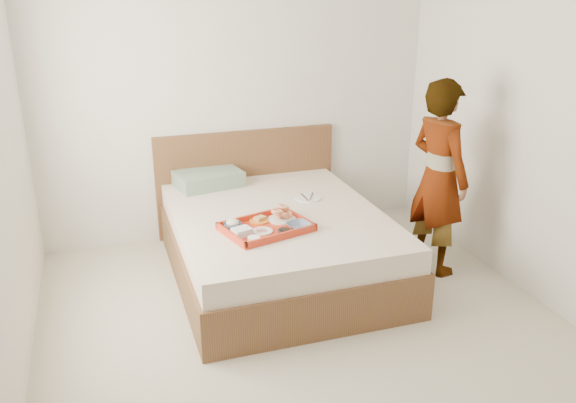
# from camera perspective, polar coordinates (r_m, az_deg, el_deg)

# --- Properties ---
(ground) EXTENTS (3.50, 4.00, 0.01)m
(ground) POSITION_cam_1_polar(r_m,az_deg,el_deg) (3.97, 2.74, -13.41)
(ground) COLOR beige
(ground) RESTS_ON ground
(wall_back) EXTENTS (3.50, 0.01, 2.60)m
(wall_back) POSITION_cam_1_polar(r_m,az_deg,el_deg) (5.28, -4.89, 10.51)
(wall_back) COLOR silver
(wall_back) RESTS_ON ground
(wall_right) EXTENTS (0.01, 4.00, 2.60)m
(wall_right) POSITION_cam_1_polar(r_m,az_deg,el_deg) (4.35, 25.27, 6.47)
(wall_right) COLOR silver
(wall_right) RESTS_ON ground
(bed) EXTENTS (1.65, 2.00, 0.53)m
(bed) POSITION_cam_1_polar(r_m,az_deg,el_deg) (4.68, -0.97, -4.08)
(bed) COLOR brown
(bed) RESTS_ON ground
(headboard) EXTENTS (1.65, 0.06, 0.95)m
(headboard) POSITION_cam_1_polar(r_m,az_deg,el_deg) (5.47, -4.02, 1.96)
(headboard) COLOR brown
(headboard) RESTS_ON ground
(pillow) EXTENTS (0.61, 0.47, 0.13)m
(pillow) POSITION_cam_1_polar(r_m,az_deg,el_deg) (5.19, -7.66, 2.20)
(pillow) COLOR gray
(pillow) RESTS_ON bed
(tray) EXTENTS (0.69, 0.57, 0.05)m
(tray) POSITION_cam_1_polar(r_m,az_deg,el_deg) (4.25, -2.10, -2.44)
(tray) COLOR red
(tray) RESTS_ON bed
(prawn_plate) EXTENTS (0.25, 0.25, 0.01)m
(prawn_plate) POSITION_cam_1_polar(r_m,az_deg,el_deg) (4.39, -0.57, -1.71)
(prawn_plate) COLOR white
(prawn_plate) RESTS_ON tray
(navy_bowl_big) EXTENTS (0.21, 0.21, 0.04)m
(navy_bowl_big) POSITION_cam_1_polar(r_m,az_deg,el_deg) (4.23, 1.03, -2.36)
(navy_bowl_big) COLOR #182A4A
(navy_bowl_big) RESTS_ON tray
(sauce_dish) EXTENTS (0.11, 0.11, 0.03)m
(sauce_dish) POSITION_cam_1_polar(r_m,az_deg,el_deg) (4.15, -0.40, -2.93)
(sauce_dish) COLOR black
(sauce_dish) RESTS_ON tray
(meat_plate) EXTENTS (0.18, 0.18, 0.01)m
(meat_plate) POSITION_cam_1_polar(r_m,az_deg,el_deg) (4.19, -2.48, -2.87)
(meat_plate) COLOR white
(meat_plate) RESTS_ON tray
(bread_plate) EXTENTS (0.18, 0.18, 0.01)m
(bread_plate) POSITION_cam_1_polar(r_m,az_deg,el_deg) (4.36, -2.80, -1.87)
(bread_plate) COLOR orange
(bread_plate) RESTS_ON tray
(salad_bowl) EXTENTS (0.16, 0.16, 0.04)m
(salad_bowl) POSITION_cam_1_polar(r_m,az_deg,el_deg) (4.26, -5.35, -2.30)
(salad_bowl) COLOR #182A4A
(salad_bowl) RESTS_ON tray
(plastic_tub) EXTENTS (0.15, 0.13, 0.05)m
(plastic_tub) POSITION_cam_1_polar(r_m,az_deg,el_deg) (4.13, -4.47, -2.93)
(plastic_tub) COLOR silver
(plastic_tub) RESTS_ON tray
(cheese_round) EXTENTS (0.11, 0.11, 0.03)m
(cheese_round) POSITION_cam_1_polar(r_m,az_deg,el_deg) (4.04, -3.29, -3.63)
(cheese_round) COLOR white
(cheese_round) RESTS_ON tray
(dinner_plate) EXTENTS (0.28, 0.28, 0.01)m
(dinner_plate) POSITION_cam_1_polar(r_m,az_deg,el_deg) (4.87, 1.93, 0.37)
(dinner_plate) COLOR white
(dinner_plate) RESTS_ON bed
(person) EXTENTS (0.48, 0.63, 1.55)m
(person) POSITION_cam_1_polar(r_m,az_deg,el_deg) (4.75, 14.29, 2.23)
(person) COLOR silver
(person) RESTS_ON ground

